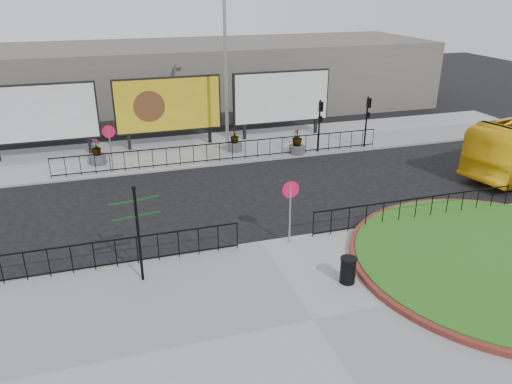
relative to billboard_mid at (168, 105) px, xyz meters
name	(u,v)px	position (x,y,z in m)	size (l,w,h in m)	color
ground	(261,244)	(1.50, -12.97, -2.60)	(90.00, 90.00, 0.00)	black
pavement_near	(313,321)	(1.50, -17.97, -2.54)	(30.00, 10.00, 0.12)	gray
pavement_far	(199,149)	(1.50, -0.97, -2.54)	(44.00, 6.00, 0.12)	gray
brick_edge	(500,261)	(9.00, -16.97, -2.39)	(10.40, 10.40, 0.18)	maroon
grass_lawn	(500,260)	(9.00, -16.97, -2.37)	(10.00, 10.00, 0.22)	#265416
railing_near_left	(94,256)	(-4.50, -13.27, -1.93)	(10.00, 0.10, 1.10)	black
railing_near_right	(416,210)	(8.00, -13.27, -1.93)	(9.00, 0.10, 1.10)	black
railing_far	(226,152)	(2.50, -3.67, -1.93)	(18.00, 0.10, 1.10)	black
speed_sign_far	(109,138)	(-3.50, -3.57, -0.68)	(0.64, 0.07, 2.47)	gray
speed_sign_near	(290,199)	(2.50, -13.37, -0.68)	(0.64, 0.07, 2.47)	gray
billboard_left	(39,114)	(-7.00, 0.00, 0.00)	(6.20, 0.31, 4.10)	black
billboard_mid	(168,105)	(0.00, 0.00, 0.00)	(6.20, 0.31, 4.10)	black
billboard_right	(281,97)	(7.00, 0.00, 0.00)	(6.20, 0.31, 4.10)	black
lamp_post	(226,69)	(3.01, -1.97, 2.23)	(0.74, 0.18, 9.23)	gray
signal_pole_a	(320,118)	(8.00, -3.63, -0.50)	(0.22, 0.26, 3.00)	black
signal_pole_b	(367,114)	(11.00, -3.63, -0.50)	(0.22, 0.26, 3.00)	black
building_backdrop	(171,79)	(1.50, 9.03, -0.10)	(40.00, 10.00, 5.00)	#5A554F
fingerpost_sign	(137,225)	(-3.02, -14.33, -0.47)	(1.56, 0.51, 3.34)	black
litter_bin	(348,270)	(3.34, -16.47, -2.03)	(0.54, 0.54, 0.90)	black
planter_a	(97,155)	(-4.23, -1.97, -1.99)	(0.92, 0.92, 1.39)	#4C4C4F
planter_b	(235,142)	(3.43, -1.97, -1.99)	(0.89, 0.89, 1.35)	#4C4C4F
planter_c	(297,143)	(6.68, -3.57, -1.89)	(0.90, 0.90, 1.50)	#4C4C4F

